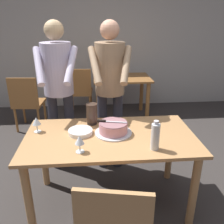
{
  "coord_description": "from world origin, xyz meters",
  "views": [
    {
      "loc": [
        -0.14,
        -1.9,
        1.75
      ],
      "look_at": [
        0.03,
        0.19,
        0.9
      ],
      "focal_mm": 38.16,
      "sensor_mm": 36.0,
      "label": 1
    }
  ],
  "objects_px": {
    "main_dining_table": "(110,147)",
    "person_cutting_cake": "(110,82)",
    "cake_on_platter": "(113,128)",
    "plate_stack": "(80,132)",
    "background_table": "(122,86)",
    "hurricane_lamp": "(92,114)",
    "background_chair_1": "(27,101)",
    "cake_knife": "(106,121)",
    "background_chair_0": "(80,90)",
    "water_bottle": "(155,136)",
    "person_standing_beside": "(58,83)",
    "wine_glass_far": "(79,140)",
    "wine_glass_near": "(36,122)"
  },
  "relations": [
    {
      "from": "hurricane_lamp",
      "to": "main_dining_table",
      "type": "bearing_deg",
      "value": -58.91
    },
    {
      "from": "plate_stack",
      "to": "water_bottle",
      "type": "relative_size",
      "value": 0.88
    },
    {
      "from": "hurricane_lamp",
      "to": "background_table",
      "type": "height_order",
      "value": "hurricane_lamp"
    },
    {
      "from": "plate_stack",
      "to": "background_table",
      "type": "bearing_deg",
      "value": 73.4
    },
    {
      "from": "person_standing_beside",
      "to": "background_chair_0",
      "type": "xyz_separation_m",
      "value": [
        0.13,
        1.67,
        -0.58
      ]
    },
    {
      "from": "person_standing_beside",
      "to": "person_cutting_cake",
      "type": "bearing_deg",
      "value": -3.07
    },
    {
      "from": "person_cutting_cake",
      "to": "background_table",
      "type": "bearing_deg",
      "value": 78.3
    },
    {
      "from": "cake_knife",
      "to": "person_cutting_cake",
      "type": "relative_size",
      "value": 0.16
    },
    {
      "from": "main_dining_table",
      "to": "hurricane_lamp",
      "type": "relative_size",
      "value": 7.29
    },
    {
      "from": "wine_glass_near",
      "to": "cake_on_platter",
      "type": "bearing_deg",
      "value": -7.33
    },
    {
      "from": "plate_stack",
      "to": "wine_glass_near",
      "type": "distance_m",
      "value": 0.42
    },
    {
      "from": "person_cutting_cake",
      "to": "main_dining_table",
      "type": "bearing_deg",
      "value": -94.12
    },
    {
      "from": "cake_on_platter",
      "to": "person_standing_beside",
      "type": "xyz_separation_m",
      "value": [
        -0.55,
        0.61,
        0.27
      ]
    },
    {
      "from": "cake_on_platter",
      "to": "person_cutting_cake",
      "type": "height_order",
      "value": "person_cutting_cake"
    },
    {
      "from": "person_cutting_cake",
      "to": "plate_stack",
      "type": "bearing_deg",
      "value": -119.0
    },
    {
      "from": "wine_glass_far",
      "to": "hurricane_lamp",
      "type": "xyz_separation_m",
      "value": [
        0.1,
        0.52,
        0.0
      ]
    },
    {
      "from": "hurricane_lamp",
      "to": "person_cutting_cake",
      "type": "bearing_deg",
      "value": 59.75
    },
    {
      "from": "water_bottle",
      "to": "person_cutting_cake",
      "type": "bearing_deg",
      "value": 108.47
    },
    {
      "from": "plate_stack",
      "to": "wine_glass_far",
      "type": "distance_m",
      "value": 0.32
    },
    {
      "from": "person_standing_beside",
      "to": "background_chair_1",
      "type": "distance_m",
      "value": 1.43
    },
    {
      "from": "person_standing_beside",
      "to": "background_table",
      "type": "bearing_deg",
      "value": 60.26
    },
    {
      "from": "background_chair_1",
      "to": "cake_knife",
      "type": "bearing_deg",
      "value": -55.95
    },
    {
      "from": "main_dining_table",
      "to": "wine_glass_near",
      "type": "xyz_separation_m",
      "value": [
        -0.67,
        0.13,
        0.22
      ]
    },
    {
      "from": "wine_glass_near",
      "to": "background_table",
      "type": "xyz_separation_m",
      "value": [
        1.04,
        2.07,
        -0.28
      ]
    },
    {
      "from": "wine_glass_far",
      "to": "plate_stack",
      "type": "bearing_deg",
      "value": 91.67
    },
    {
      "from": "hurricane_lamp",
      "to": "person_standing_beside",
      "type": "bearing_deg",
      "value": 132.76
    },
    {
      "from": "wine_glass_far",
      "to": "background_chair_0",
      "type": "distance_m",
      "value": 2.61
    },
    {
      "from": "plate_stack",
      "to": "background_table",
      "type": "xyz_separation_m",
      "value": [
        0.64,
        2.15,
        -0.19
      ]
    },
    {
      "from": "wine_glass_near",
      "to": "person_standing_beside",
      "type": "relative_size",
      "value": 0.08
    },
    {
      "from": "cake_knife",
      "to": "person_cutting_cake",
      "type": "distance_m",
      "value": 0.61
    },
    {
      "from": "cake_on_platter",
      "to": "wine_glass_far",
      "type": "height_order",
      "value": "wine_glass_far"
    },
    {
      "from": "water_bottle",
      "to": "wine_glass_far",
      "type": "bearing_deg",
      "value": 179.54
    },
    {
      "from": "background_table",
      "to": "cake_knife",
      "type": "bearing_deg",
      "value": -100.83
    },
    {
      "from": "plate_stack",
      "to": "hurricane_lamp",
      "type": "height_order",
      "value": "hurricane_lamp"
    },
    {
      "from": "main_dining_table",
      "to": "person_cutting_cake",
      "type": "height_order",
      "value": "person_cutting_cake"
    },
    {
      "from": "person_cutting_cake",
      "to": "person_standing_beside",
      "type": "distance_m",
      "value": 0.56
    },
    {
      "from": "background_table",
      "to": "background_chair_1",
      "type": "distance_m",
      "value": 1.63
    },
    {
      "from": "cake_on_platter",
      "to": "cake_knife",
      "type": "bearing_deg",
      "value": 167.32
    },
    {
      "from": "cake_knife",
      "to": "background_chair_1",
      "type": "xyz_separation_m",
      "value": [
        -1.15,
        1.71,
        -0.37
      ]
    },
    {
      "from": "cake_on_platter",
      "to": "background_chair_1",
      "type": "bearing_deg",
      "value": 125.38
    },
    {
      "from": "background_chair_1",
      "to": "cake_on_platter",
      "type": "bearing_deg",
      "value": -54.62
    },
    {
      "from": "cake_on_platter",
      "to": "plate_stack",
      "type": "distance_m",
      "value": 0.3
    },
    {
      "from": "background_chair_0",
      "to": "background_chair_1",
      "type": "bearing_deg",
      "value": -145.33
    },
    {
      "from": "plate_stack",
      "to": "person_standing_beside",
      "type": "relative_size",
      "value": 0.13
    },
    {
      "from": "person_standing_beside",
      "to": "background_chair_0",
      "type": "distance_m",
      "value": 1.77
    },
    {
      "from": "wine_glass_near",
      "to": "person_standing_beside",
      "type": "bearing_deg",
      "value": 73.6
    },
    {
      "from": "main_dining_table",
      "to": "person_cutting_cake",
      "type": "bearing_deg",
      "value": 85.88
    },
    {
      "from": "wine_glass_near",
      "to": "person_cutting_cake",
      "type": "height_order",
      "value": "person_cutting_cake"
    },
    {
      "from": "background_table",
      "to": "background_chair_0",
      "type": "xyz_separation_m",
      "value": [
        -0.76,
        0.12,
        -0.09
      ]
    },
    {
      "from": "person_cutting_cake",
      "to": "background_chair_1",
      "type": "xyz_separation_m",
      "value": [
        -1.24,
        1.14,
        -0.58
      ]
    }
  ]
}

